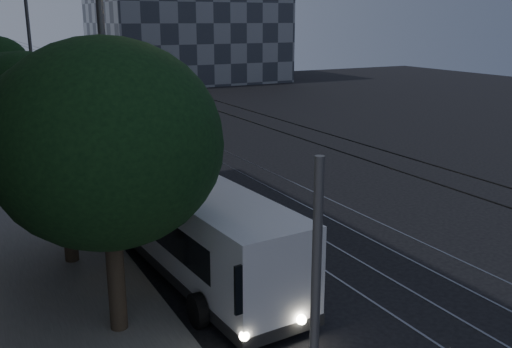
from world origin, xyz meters
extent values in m
plane|color=black|center=(0.00, 0.00, 0.00)|extent=(120.00, 120.00, 0.00)
cube|color=slate|center=(-7.50, 20.00, 0.07)|extent=(5.00, 90.00, 0.15)
cube|color=gray|center=(0.28, 20.00, 0.01)|extent=(0.08, 90.00, 0.02)
cube|color=gray|center=(1.72, 20.00, 0.01)|extent=(0.08, 90.00, 0.02)
cube|color=gray|center=(3.28, 20.00, 0.01)|extent=(0.08, 90.00, 0.02)
cube|color=gray|center=(4.72, 20.00, 0.01)|extent=(0.08, 90.00, 0.02)
cylinder|color=black|center=(-3.85, 20.00, 5.60)|extent=(0.02, 90.00, 0.02)
cylinder|color=black|center=(-3.15, 20.00, 5.60)|extent=(0.02, 90.00, 0.02)
cylinder|color=#515153|center=(-5.30, 10.00, 3.00)|extent=(0.14, 0.14, 6.00)
cylinder|color=#515153|center=(-5.30, 30.00, 3.00)|extent=(0.14, 0.14, 6.00)
cube|color=silver|center=(-3.48, -0.12, 1.63)|extent=(3.02, 11.16, 2.62)
cube|color=black|center=(-3.48, -0.12, 0.46)|extent=(3.06, 11.21, 0.32)
cube|color=black|center=(-3.48, 0.34, 1.75)|extent=(2.94, 8.87, 0.97)
cube|color=black|center=(-3.48, -5.61, 1.89)|extent=(2.05, 0.21, 1.20)
cube|color=black|center=(-3.48, 5.37, 1.84)|extent=(1.85, 0.19, 0.92)
cube|color=#27ED46|center=(-3.48, -5.61, 2.71)|extent=(1.47, 0.15, 0.29)
cube|color=gray|center=(-3.48, 2.64, 3.17)|extent=(2.07, 2.14, 0.46)
sphere|color=white|center=(-4.27, -5.66, 0.69)|extent=(0.24, 0.24, 0.24)
sphere|color=white|center=(-2.70, -5.66, 0.69)|extent=(0.24, 0.24, 0.24)
cylinder|color=#515153|center=(-3.76, 3.61, 4.32)|extent=(0.06, 4.17, 2.61)
cylinder|color=#515153|center=(-3.21, 3.61, 4.32)|extent=(0.06, 4.17, 2.61)
cylinder|color=black|center=(-4.61, -3.65, 0.46)|extent=(0.28, 0.92, 0.92)
cylinder|color=black|center=(-2.36, -3.65, 0.46)|extent=(0.28, 0.92, 0.92)
cylinder|color=black|center=(-4.61, 2.31, 0.46)|extent=(0.28, 0.92, 0.92)
cylinder|color=black|center=(-2.36, 2.31, 0.46)|extent=(0.28, 0.92, 0.92)
cylinder|color=black|center=(-4.61, 4.07, 0.46)|extent=(0.28, 0.92, 0.92)
cylinder|color=black|center=(-2.36, 4.07, 0.46)|extent=(0.28, 0.92, 0.92)
imported|color=#BABDC2|center=(-2.70, 8.00, 0.77)|extent=(4.63, 6.12, 1.54)
imported|color=silver|center=(-2.70, 15.04, 0.74)|extent=(2.07, 4.46, 1.48)
imported|color=silver|center=(-2.70, 22.27, 0.67)|extent=(3.27, 4.97, 1.34)
imported|color=silver|center=(-4.23, 24.50, 0.76)|extent=(2.65, 4.84, 1.51)
imported|color=#BABABE|center=(-4.30, 29.50, 0.76)|extent=(3.08, 4.80, 1.52)
cylinder|color=#2E2419|center=(-6.50, -3.00, 1.45)|extent=(0.44, 0.44, 2.90)
ellipsoid|color=black|center=(-6.50, -3.00, 4.96)|extent=(5.51, 5.51, 4.96)
cylinder|color=#2E2419|center=(-6.74, 1.92, 1.38)|extent=(0.44, 0.44, 2.76)
ellipsoid|color=black|center=(-6.74, 1.92, 4.55)|extent=(4.77, 4.77, 4.29)
cylinder|color=#2E2419|center=(-6.50, 13.14, 1.39)|extent=(0.44, 0.44, 2.79)
ellipsoid|color=black|center=(-6.50, 13.14, 4.40)|extent=(4.31, 4.31, 3.88)
cylinder|color=#2E2419|center=(-6.59, 18.25, 1.17)|extent=(0.44, 0.44, 2.34)
ellipsoid|color=black|center=(-6.59, 18.25, 4.03)|extent=(4.50, 4.50, 4.05)
cylinder|color=#2E2419|center=(-6.50, 29.13, 1.39)|extent=(0.44, 0.44, 2.79)
cylinder|color=#515153|center=(-5.80, -0.29, 4.66)|extent=(0.20, 0.20, 9.32)
cylinder|color=#515153|center=(-5.20, 20.04, 5.49)|extent=(0.20, 0.20, 10.98)
camera|label=1|loc=(-9.53, -16.14, 7.76)|focal=40.00mm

